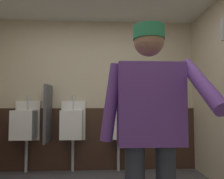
# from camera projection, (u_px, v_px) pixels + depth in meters

# --- Properties ---
(wall_back) EXTENTS (4.04, 0.12, 2.53)m
(wall_back) POSITION_uv_depth(u_px,v_px,m) (94.00, 94.00, 3.67)
(wall_back) COLOR beige
(wall_back) RESTS_ON ground_plane
(wainscot_band_back) EXTENTS (3.44, 0.03, 1.03)m
(wainscot_band_back) POSITION_uv_depth(u_px,v_px,m) (93.00, 139.00, 3.54)
(wainscot_band_back) COLOR #382319
(wainscot_band_back) RESTS_ON ground_plane
(urinal_left) EXTENTS (0.40, 0.34, 1.24)m
(urinal_left) POSITION_uv_depth(u_px,v_px,m) (25.00, 124.00, 3.37)
(urinal_left) COLOR white
(urinal_left) RESTS_ON ground_plane
(urinal_middle) EXTENTS (0.40, 0.34, 1.24)m
(urinal_middle) POSITION_uv_depth(u_px,v_px,m) (72.00, 124.00, 3.40)
(urinal_middle) COLOR white
(urinal_middle) RESTS_ON ground_plane
(urinal_right) EXTENTS (0.40, 0.34, 1.24)m
(urinal_right) POSITION_uv_depth(u_px,v_px,m) (119.00, 124.00, 3.44)
(urinal_right) COLOR white
(urinal_right) RESTS_ON ground_plane
(privacy_divider_panel) EXTENTS (0.04, 0.40, 0.90)m
(privacy_divider_panel) POSITION_uv_depth(u_px,v_px,m) (48.00, 113.00, 3.32)
(privacy_divider_panel) COLOR #4C4C51
(person) EXTENTS (0.68, 0.60, 1.68)m
(person) POSITION_uv_depth(u_px,v_px,m) (150.00, 120.00, 1.50)
(person) COLOR #2D3342
(person) RESTS_ON ground_plane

